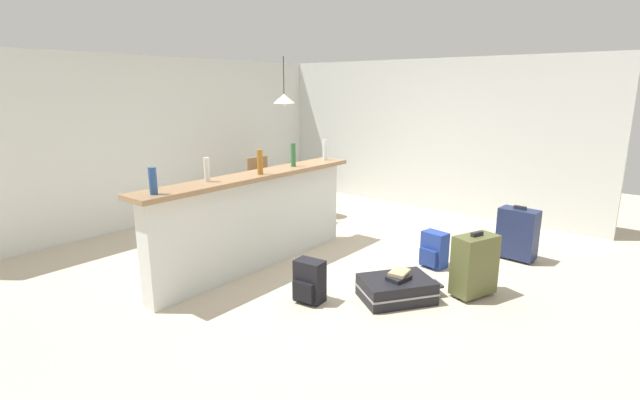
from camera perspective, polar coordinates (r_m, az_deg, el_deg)
ground_plane at (r=5.83m, az=0.32°, el=-7.21°), size 13.00×13.00×0.05m
wall_back at (r=7.77m, az=-17.64°, el=7.09°), size 6.60×0.10×2.50m
wall_right at (r=8.23m, az=12.16°, el=7.75°), size 0.10×6.00×2.50m
partition_half_wall at (r=5.40m, az=-7.85°, el=-2.88°), size 2.80×0.20×1.06m
bar_countertop at (r=5.27m, az=-8.05°, el=2.90°), size 2.96×0.40×0.05m
bottle_blue at (r=4.45m, az=-19.68°, el=2.20°), size 0.07×0.07×0.25m
bottle_white at (r=4.90m, az=-13.61°, el=3.61°), size 0.06×0.06×0.25m
bottle_amber at (r=5.21m, az=-7.32°, el=4.61°), size 0.06×0.06×0.27m
bottle_green at (r=5.69m, az=-3.27°, el=5.52°), size 0.06×0.06×0.28m
bottle_clear at (r=6.19m, az=0.60°, el=6.11°), size 0.06×0.06×0.27m
dining_table at (r=7.47m, az=-5.02°, el=2.75°), size 1.10×0.80×0.74m
dining_chair_near_partition at (r=7.10m, az=-1.94°, el=1.13°), size 0.48×0.48×0.93m
dining_chair_far_side at (r=7.92m, az=-8.00°, el=2.32°), size 0.45×0.45×0.93m
pendant_lamp at (r=7.36m, az=-4.40°, el=12.21°), size 0.34×0.34×0.74m
suitcase_flat_black at (r=4.76m, az=9.30°, el=-10.64°), size 0.87×0.80×0.22m
suitcase_upright_navy at (r=6.14m, az=22.91°, el=-3.75°), size 0.27×0.46×0.67m
backpack_blue at (r=5.63m, az=13.71°, el=-5.96°), size 0.28×0.31×0.42m
backpack_black at (r=4.63m, az=-1.32°, el=-9.94°), size 0.27×0.30×0.42m
suitcase_upright_olive at (r=4.94m, az=18.30°, el=-7.48°), size 0.50×0.38×0.67m
book_stack at (r=4.70m, az=9.59°, el=-9.05°), size 0.30×0.21×0.07m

